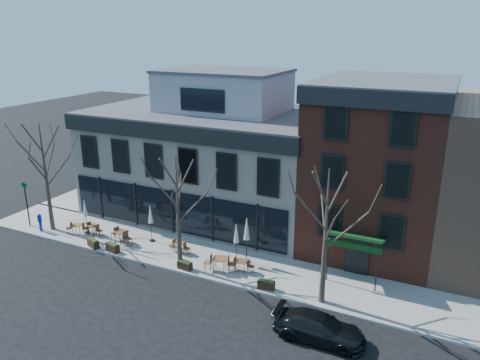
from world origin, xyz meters
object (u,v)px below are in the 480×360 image
at_px(parked_sedan, 319,328).
at_px(cafe_set_0, 78,228).
at_px(call_box, 40,222).
at_px(umbrella_0, 85,210).

bearing_deg(parked_sedan, cafe_set_0, 77.47).
bearing_deg(call_box, umbrella_0, 20.41).
relative_size(parked_sedan, umbrella_0, 1.76).
bearing_deg(umbrella_0, call_box, -159.59).
height_order(cafe_set_0, umbrella_0, umbrella_0).
height_order(parked_sedan, call_box, call_box).
bearing_deg(call_box, parked_sedan, -8.04).
distance_m(call_box, umbrella_0, 3.63).
height_order(call_box, cafe_set_0, call_box).
relative_size(parked_sedan, call_box, 3.26).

